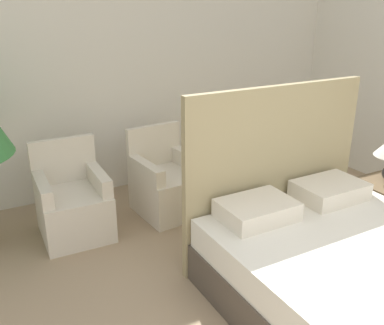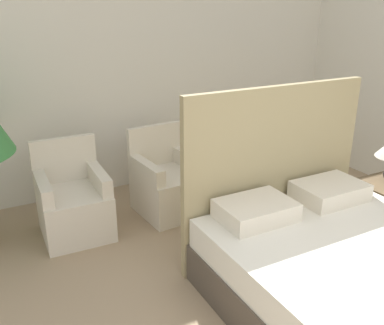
% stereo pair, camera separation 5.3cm
% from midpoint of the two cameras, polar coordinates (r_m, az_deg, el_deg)
% --- Properties ---
extents(wall_back, '(10.00, 0.06, 2.90)m').
position_cam_midpoint_polar(wall_back, '(4.88, -7.48, 13.49)').
color(wall_back, silver).
rests_on(wall_back, ground_plane).
extents(bed, '(1.68, 2.07, 1.45)m').
position_cam_midpoint_polar(bed, '(3.19, 20.69, -13.92)').
color(bed, '#4C4238').
rests_on(bed, ground_plane).
extents(armchair_near_window_left, '(0.62, 0.66, 0.86)m').
position_cam_midpoint_polar(armchair_near_window_left, '(4.11, -15.88, -5.69)').
color(armchair_near_window_left, beige).
rests_on(armchair_near_window_left, ground_plane).
extents(armchair_near_window_right, '(0.66, 0.70, 0.86)m').
position_cam_midpoint_polar(armchair_near_window_right, '(4.38, -3.61, -3.20)').
color(armchair_near_window_right, beige).
rests_on(armchair_near_window_right, ground_plane).
extents(nightstand, '(0.55, 0.44, 0.51)m').
position_cam_midpoint_polar(nightstand, '(4.39, 23.93, -5.33)').
color(nightstand, brown).
rests_on(nightstand, ground_plane).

